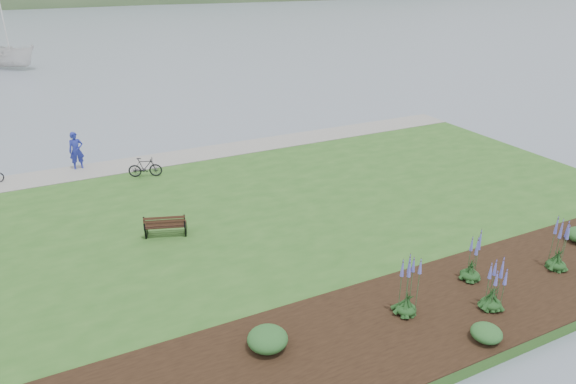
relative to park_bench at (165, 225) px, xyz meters
name	(u,v)px	position (x,y,z in m)	size (l,w,h in m)	color
ground	(239,211)	(3.59, 1.59, -0.87)	(600.00, 600.00, 0.00)	slate
lawn	(257,226)	(3.59, -0.41, -0.67)	(34.00, 20.00, 0.40)	#29551E
shoreline_path	(193,155)	(3.59, 8.49, -0.46)	(34.00, 2.20, 0.03)	gray
garden_bed	(450,305)	(6.59, -8.21, -0.45)	(24.00, 4.40, 0.04)	black
far_hillside	(107,0)	(23.59, 171.59, -0.87)	(580.00, 80.00, 38.00)	#36532F
park_bench	(165,225)	(0.00, 0.00, 0.00)	(1.65, 1.08, 0.95)	black
person	(76,148)	(-2.18, 9.09, 0.66)	(0.82, 0.57, 2.27)	navy
bicycle_b	(145,167)	(0.64, 6.50, 0.02)	(1.62, 0.47, 0.97)	black
sailboat	(13,68)	(-5.08, 44.93, -0.87)	(11.28, 11.49, 29.74)	silver
echium_0	(494,287)	(7.55, -8.86, 0.31)	(0.62, 0.62, 1.78)	#143715
echium_1	(472,260)	(8.14, -7.42, 0.28)	(0.62, 0.62, 1.91)	#143715
echium_2	(560,248)	(11.22, -8.24, 0.35)	(0.62, 0.62, 1.95)	#143715
echium_4	(409,284)	(5.10, -7.94, 0.60)	(0.62, 0.62, 2.37)	#143715
shrub_0	(268,339)	(0.85, -7.48, -0.16)	(1.10, 1.10, 0.55)	#1E4C21
shrub_1	(486,333)	(6.33, -9.85, -0.22)	(0.85, 0.85, 0.42)	#1E4C21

